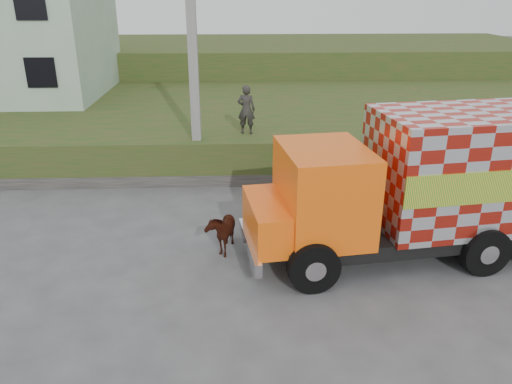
{
  "coord_description": "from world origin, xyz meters",
  "views": [
    {
      "loc": [
        0.32,
        -11.8,
        6.26
      ],
      "look_at": [
        0.83,
        0.29,
        1.3
      ],
      "focal_mm": 35.0,
      "sensor_mm": 36.0,
      "label": 1
    }
  ],
  "objects_px": {
    "cargo_truck": "(431,184)",
    "cow": "(222,230)",
    "utility_pole": "(193,62)",
    "pedestrian": "(246,110)"
  },
  "relations": [
    {
      "from": "utility_pole",
      "to": "cargo_truck",
      "type": "bearing_deg",
      "value": -41.32
    },
    {
      "from": "utility_pole",
      "to": "cargo_truck",
      "type": "height_order",
      "value": "utility_pole"
    },
    {
      "from": "utility_pole",
      "to": "cow",
      "type": "height_order",
      "value": "utility_pole"
    },
    {
      "from": "cargo_truck",
      "to": "cow",
      "type": "xyz_separation_m",
      "value": [
        -5.13,
        0.35,
        -1.31
      ]
    },
    {
      "from": "utility_pole",
      "to": "pedestrian",
      "type": "xyz_separation_m",
      "value": [
        1.7,
        0.7,
        -1.73
      ]
    },
    {
      "from": "utility_pole",
      "to": "pedestrian",
      "type": "height_order",
      "value": "utility_pole"
    },
    {
      "from": "cargo_truck",
      "to": "cow",
      "type": "bearing_deg",
      "value": 168.48
    },
    {
      "from": "utility_pole",
      "to": "cow",
      "type": "relative_size",
      "value": 6.12
    },
    {
      "from": "cargo_truck",
      "to": "cow",
      "type": "height_order",
      "value": "cargo_truck"
    },
    {
      "from": "cargo_truck",
      "to": "utility_pole",
      "type": "bearing_deg",
      "value": 131.01
    }
  ]
}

